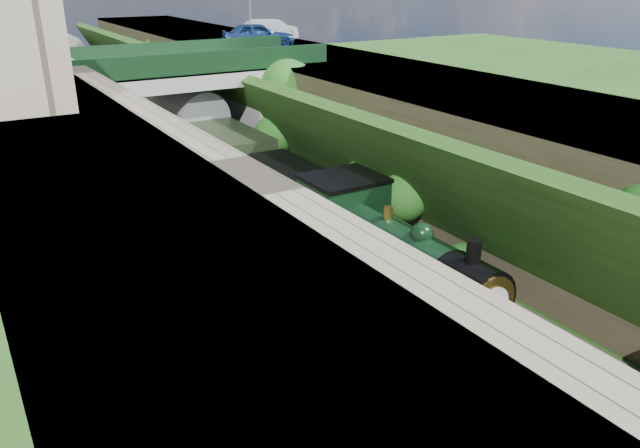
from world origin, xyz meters
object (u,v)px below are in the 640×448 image
at_px(road_bridge, 188,103).
at_px(tender, 289,202).
at_px(tree, 288,93).
at_px(car_silver, 269,31).
at_px(locomotive, 389,257).
at_px(car_blue, 258,35).

xyz_separation_m(road_bridge, tender, (0.26, -11.65, -2.46)).
relative_size(tree, car_silver, 1.27).
relative_size(car_silver, tender, 0.87).
bearing_deg(locomotive, road_bridge, 90.77).
bearing_deg(car_blue, road_bridge, 141.91).
distance_m(car_blue, locomotive, 25.80).
distance_m(car_blue, car_silver, 2.86).
xyz_separation_m(tree, tender, (-4.71, -8.70, -3.03)).
xyz_separation_m(tree, locomotive, (-4.71, -16.07, -2.75)).
height_order(car_blue, car_silver, car_silver).
height_order(locomotive, tender, locomotive).
bearing_deg(car_silver, car_blue, 111.33).
bearing_deg(road_bridge, tender, -88.74).
xyz_separation_m(road_bridge, car_silver, (9.07, 7.43, 3.03)).
height_order(car_blue, locomotive, car_blue).
bearing_deg(road_bridge, car_blue, 36.36).
xyz_separation_m(car_blue, car_silver, (1.89, 2.15, 0.01)).
bearing_deg(locomotive, car_silver, 71.56).
bearing_deg(tree, car_silver, 68.43).
relative_size(tree, locomotive, 0.65).
relative_size(car_blue, tender, 0.82).
bearing_deg(road_bridge, tree, -30.70).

